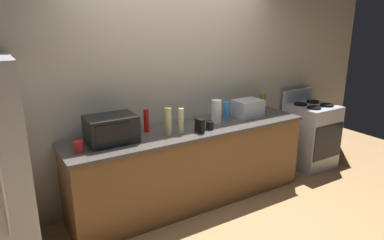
{
  "coord_description": "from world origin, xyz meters",
  "views": [
    {
      "loc": [
        -1.94,
        -2.74,
        2.1
      ],
      "look_at": [
        0.0,
        0.4,
        1.0
      ],
      "focal_mm": 32.71,
      "sensor_mm": 36.0,
      "label": 1
    }
  ],
  "objects": [
    {
      "name": "counter_run",
      "position": [
        0.0,
        0.4,
        0.45
      ],
      "size": [
        2.84,
        0.64,
        0.9
      ],
      "color": "brown",
      "rests_on": "ground_plane"
    },
    {
      "name": "stove_range",
      "position": [
        2.0,
        0.4,
        0.46
      ],
      "size": [
        0.6,
        0.61,
        1.08
      ],
      "color": "#B7BABF",
      "rests_on": "ground_plane"
    },
    {
      "name": "bottle_vinegar",
      "position": [
        -0.32,
        0.35,
        1.05
      ],
      "size": [
        0.07,
        0.07,
        0.29
      ],
      "primitive_type": "cylinder",
      "color": "beige",
      "rests_on": "counter_run"
    },
    {
      "name": "paper_towel_roll",
      "position": [
        0.37,
        0.45,
        1.04
      ],
      "size": [
        0.12,
        0.12,
        0.27
      ],
      "primitive_type": "cylinder",
      "color": "white",
      "rests_on": "counter_run"
    },
    {
      "name": "cordless_phone",
      "position": [
        -0.0,
        0.24,
        0.98
      ],
      "size": [
        0.06,
        0.12,
        0.15
      ],
      "primitive_type": "cube",
      "rotation": [
        0.0,
        0.0,
        0.13
      ],
      "color": "black",
      "rests_on": "counter_run"
    },
    {
      "name": "bottle_olive_oil",
      "position": [
        1.13,
        0.51,
        1.03
      ],
      "size": [
        0.08,
        0.08,
        0.26
      ],
      "primitive_type": "cylinder",
      "color": "#4C6B19",
      "rests_on": "counter_run"
    },
    {
      "name": "bottle_hand_soap",
      "position": [
        -0.18,
        0.33,
        1.04
      ],
      "size": [
        0.06,
        0.06,
        0.28
      ],
      "primitive_type": "cylinder",
      "color": "beige",
      "rests_on": "counter_run"
    },
    {
      "name": "mug_black",
      "position": [
        0.16,
        0.28,
        0.95
      ],
      "size": [
        0.08,
        0.08,
        0.09
      ],
      "primitive_type": "cylinder",
      "color": "black",
      "rests_on": "counter_run"
    },
    {
      "name": "mug_red",
      "position": [
        -1.25,
        0.34,
        0.95
      ],
      "size": [
        0.09,
        0.09,
        0.11
      ],
      "primitive_type": "cylinder",
      "color": "red",
      "rests_on": "counter_run"
    },
    {
      "name": "back_wall",
      "position": [
        0.0,
        0.81,
        1.35
      ],
      "size": [
        6.4,
        0.1,
        2.7
      ],
      "primitive_type": "cube",
      "color": "#B2A893",
      "rests_on": "ground_plane"
    },
    {
      "name": "microwave",
      "position": [
        -0.9,
        0.45,
        1.04
      ],
      "size": [
        0.48,
        0.35,
        0.27
      ],
      "color": "black",
      "rests_on": "counter_run"
    },
    {
      "name": "bottle_spray_cleaner",
      "position": [
        0.56,
        0.51,
        1.0
      ],
      "size": [
        0.07,
        0.07,
        0.21
      ],
      "primitive_type": "cylinder",
      "color": "#338CE5",
      "rests_on": "counter_run"
    },
    {
      "name": "toaster_oven",
      "position": [
        0.85,
        0.46,
        1.01
      ],
      "size": [
        0.34,
        0.26,
        0.21
      ],
      "primitive_type": "cube",
      "color": "#B7BABF",
      "rests_on": "counter_run"
    },
    {
      "name": "ground_plane",
      "position": [
        0.0,
        0.0,
        0.0
      ],
      "size": [
        8.0,
        8.0,
        0.0
      ],
      "primitive_type": "plane",
      "color": "#A87F51"
    },
    {
      "name": "bottle_hot_sauce",
      "position": [
        -0.47,
        0.57,
        1.03
      ],
      "size": [
        0.06,
        0.06,
        0.25
      ],
      "primitive_type": "cylinder",
      "color": "red",
      "rests_on": "counter_run"
    }
  ]
}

